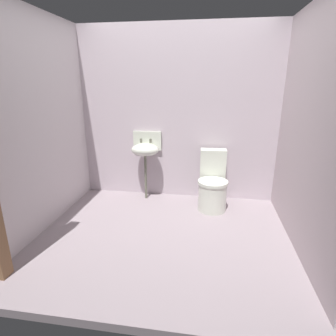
{
  "coord_description": "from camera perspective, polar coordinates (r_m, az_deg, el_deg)",
  "views": [
    {
      "loc": [
        0.48,
        -2.8,
        1.69
      ],
      "look_at": [
        0.0,
        0.28,
        0.7
      ],
      "focal_mm": 29.32,
      "sensor_mm": 36.0,
      "label": 1
    }
  ],
  "objects": [
    {
      "name": "wall_back",
      "position": [
        4.03,
        1.99,
        10.93
      ],
      "size": [
        3.23,
        0.1,
        2.45
      ],
      "primitive_type": "cube",
      "color": "#C0B1BA",
      "rests_on": "ground"
    },
    {
      "name": "wall_right",
      "position": [
        3.1,
        27.46,
        6.98
      ],
      "size": [
        0.1,
        2.45,
        2.45
      ],
      "primitive_type": "cube",
      "color": "beige",
      "rests_on": "ground"
    },
    {
      "name": "toilet_near_wall",
      "position": [
        3.83,
        9.24,
        -3.59
      ],
      "size": [
        0.41,
        0.6,
        0.78
      ],
      "rotation": [
        0.0,
        0.0,
        3.17
      ],
      "color": "silver",
      "rests_on": "ground"
    },
    {
      "name": "ground_plane",
      "position": [
        3.33,
        -0.77,
        -13.73
      ],
      "size": [
        3.23,
        2.65,
        0.08
      ],
      "primitive_type": "cube",
      "color": "gray"
    },
    {
      "name": "sink",
      "position": [
        3.98,
        -4.71,
        3.95
      ],
      "size": [
        0.42,
        0.35,
        0.99
      ],
      "color": "#626453",
      "rests_on": "ground"
    },
    {
      "name": "wall_left",
      "position": [
        3.52,
        -25.01,
        8.37
      ],
      "size": [
        0.1,
        2.45,
        2.45
      ],
      "primitive_type": "cube",
      "color": "beige",
      "rests_on": "ground"
    }
  ]
}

